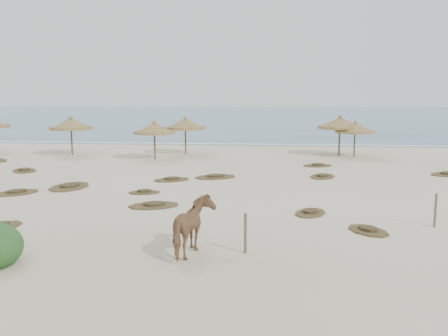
{
  "coord_description": "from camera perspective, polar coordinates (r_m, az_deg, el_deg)",
  "views": [
    {
      "loc": [
        4.56,
        -17.82,
        4.79
      ],
      "look_at": [
        2.32,
        5.0,
        1.18
      ],
      "focal_mm": 40.0,
      "sensor_mm": 36.0,
      "label": 1
    }
  ],
  "objects": [
    {
      "name": "palapa_1",
      "position": [
        38.34,
        -17.09,
        4.79
      ],
      "size": [
        3.97,
        3.97,
        2.92
      ],
      "rotation": [
        0.0,
        0.0,
        -0.33
      ],
      "color": "brown",
      "rests_on": "ground"
    },
    {
      "name": "fence_post_near",
      "position": [
        14.82,
        2.46,
        -7.45
      ],
      "size": [
        0.1,
        0.1,
        1.21
      ],
      "primitive_type": "cylinder",
      "rotation": [
        0.0,
        0.0,
        -0.1
      ],
      "color": "#645B4B",
      "rests_on": "ground"
    },
    {
      "name": "fence_post_far",
      "position": [
        19.06,
        23.01,
        -4.47
      ],
      "size": [
        0.1,
        0.1,
        1.2
      ],
      "primitive_type": "cylinder",
      "rotation": [
        0.0,
        0.0,
        -0.21
      ],
      "color": "#645B4B",
      "rests_on": "ground"
    },
    {
      "name": "ocean",
      "position": [
        93.06,
        2.82,
        5.99
      ],
      "size": [
        200.0,
        100.0,
        0.01
      ],
      "primitive_type": "cube",
      "color": "#275077",
      "rests_on": "ground"
    },
    {
      "name": "palapa_4",
      "position": [
        37.46,
        13.11,
        4.98
      ],
      "size": [
        3.97,
        3.97,
        3.02
      ],
      "rotation": [
        0.0,
        0.0,
        -0.27
      ],
      "color": "brown",
      "rests_on": "ground"
    },
    {
      "name": "scrub_12",
      "position": [
        17.8,
        16.16,
        -6.84
      ],
      "size": [
        1.77,
        1.97,
        0.16
      ],
      "rotation": [
        0.0,
        0.0,
        2.11
      ],
      "color": "brown",
      "rests_on": "ground"
    },
    {
      "name": "palapa_5",
      "position": [
        36.91,
        14.75,
        4.41
      ],
      "size": [
        3.33,
        3.33,
        2.65
      ],
      "rotation": [
        0.0,
        0.0,
        -0.2
      ],
      "color": "brown",
      "rests_on": "ground"
    },
    {
      "name": "scrub_14",
      "position": [
        25.19,
        -22.64,
        -2.59
      ],
      "size": [
        2.4,
        2.42,
        0.16
      ],
      "rotation": [
        0.0,
        0.0,
        0.81
      ],
      "color": "brown",
      "rests_on": "ground"
    },
    {
      "name": "palapa_2",
      "position": [
        37.4,
        -4.44,
        4.99
      ],
      "size": [
        3.22,
        3.22,
        2.87
      ],
      "rotation": [
        0.0,
        0.0,
        0.05
      ],
      "color": "brown",
      "rests_on": "ground"
    },
    {
      "name": "ground",
      "position": [
        19.01,
        -8.5,
        -5.74
      ],
      "size": [
        160.0,
        160.0,
        0.0
      ],
      "primitive_type": "plane",
      "color": "beige",
      "rests_on": "ground"
    },
    {
      "name": "foam_line",
      "position": [
        44.32,
        -0.32,
        2.75
      ],
      "size": [
        70.0,
        0.6,
        0.01
      ],
      "primitive_type": "cube",
      "color": "white",
      "rests_on": "ground"
    },
    {
      "name": "scrub_9",
      "position": [
        20.92,
        -8.01,
        -4.22
      ],
      "size": [
        2.5,
        2.09,
        0.16
      ],
      "rotation": [
        0.0,
        0.0,
        0.39
      ],
      "color": "brown",
      "rests_on": "ground"
    },
    {
      "name": "scrub_2",
      "position": [
        23.62,
        -9.1,
        -2.73
      ],
      "size": [
        1.67,
        1.31,
        0.16
      ],
      "rotation": [
        0.0,
        0.0,
        0.26
      ],
      "color": "brown",
      "rests_on": "ground"
    },
    {
      "name": "palapa_3",
      "position": [
        34.86,
        -7.96,
        4.46
      ],
      "size": [
        3.57,
        3.57,
        2.72
      ],
      "rotation": [
        0.0,
        0.0,
        0.27
      ],
      "color": "brown",
      "rests_on": "ground"
    },
    {
      "name": "scrub_3",
      "position": [
        27.43,
        -0.97,
        -0.99
      ],
      "size": [
        2.79,
        2.46,
        0.16
      ],
      "rotation": [
        0.0,
        0.0,
        0.5
      ],
      "color": "brown",
      "rests_on": "ground"
    },
    {
      "name": "scrub_1",
      "position": [
        25.83,
        -17.25,
        -2.02
      ],
      "size": [
        1.98,
        2.8,
        0.16
      ],
      "rotation": [
        0.0,
        0.0,
        1.47
      ],
      "color": "brown",
      "rests_on": "ground"
    },
    {
      "name": "horse",
      "position": [
        14.63,
        -3.57,
        -6.73
      ],
      "size": [
        1.2,
        2.1,
        1.67
      ],
      "primitive_type": "imported",
      "rotation": [
        0.0,
        0.0,
        2.98
      ],
      "color": "#906341",
      "rests_on": "ground"
    },
    {
      "name": "scrub_7",
      "position": [
        28.09,
        11.19,
        -0.93
      ],
      "size": [
        1.91,
        2.3,
        0.16
      ],
      "rotation": [
        0.0,
        0.0,
        1.2
      ],
      "color": "brown",
      "rests_on": "ground"
    },
    {
      "name": "scrub_6",
      "position": [
        31.84,
        -21.84,
        -0.25
      ],
      "size": [
        2.25,
        2.42,
        0.16
      ],
      "rotation": [
        0.0,
        0.0,
        2.18
      ],
      "color": "brown",
      "rests_on": "ground"
    },
    {
      "name": "scrub_10",
      "position": [
        32.09,
        10.65,
        0.31
      ],
      "size": [
        2.14,
        1.69,
        0.16
      ],
      "rotation": [
        0.0,
        0.0,
        0.27
      ],
      "color": "brown",
      "rests_on": "ground"
    },
    {
      "name": "scrub_13",
      "position": [
        26.74,
        -6.0,
        -1.3
      ],
      "size": [
        2.33,
        2.09,
        0.16
      ],
      "rotation": [
        0.0,
        0.0,
        0.54
      ],
      "color": "brown",
      "rests_on": "ground"
    },
    {
      "name": "scrub_4",
      "position": [
        19.79,
        9.83,
        -5.03
      ],
      "size": [
        1.66,
        1.98,
        0.16
      ],
      "rotation": [
        0.0,
        0.0,
        1.17
      ],
      "color": "brown",
      "rests_on": "ground"
    }
  ]
}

